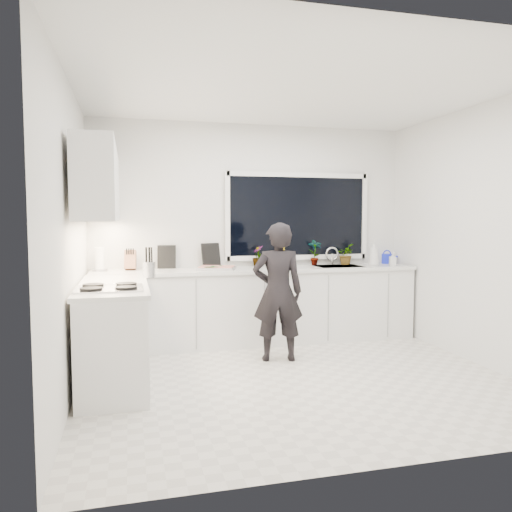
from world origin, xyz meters
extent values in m
cube|color=beige|center=(0.00, 0.00, -0.01)|extent=(4.00, 3.50, 0.02)
cube|color=white|center=(0.00, 1.76, 1.35)|extent=(4.00, 0.02, 2.70)
cube|color=white|center=(-2.01, 0.00, 1.35)|extent=(0.02, 3.50, 2.70)
cube|color=white|center=(2.01, 0.00, 1.35)|extent=(0.02, 3.50, 2.70)
cube|color=white|center=(0.00, 0.00, 2.71)|extent=(4.00, 3.50, 0.02)
cube|color=black|center=(0.60, 1.73, 1.55)|extent=(1.80, 0.02, 1.00)
cube|color=white|center=(0.00, 1.45, 0.44)|extent=(3.92, 0.58, 0.88)
cube|color=white|center=(-1.67, 0.35, 0.44)|extent=(0.58, 1.60, 0.88)
cube|color=silver|center=(0.00, 1.44, 0.90)|extent=(3.94, 0.62, 0.04)
cube|color=silver|center=(-1.67, 0.35, 0.90)|extent=(0.62, 1.60, 0.04)
cube|color=white|center=(-1.79, 0.70, 1.85)|extent=(0.34, 2.10, 0.70)
cube|color=silver|center=(1.05, 1.45, 0.87)|extent=(0.58, 0.42, 0.14)
cylinder|color=silver|center=(1.05, 1.65, 1.03)|extent=(0.03, 0.03, 0.22)
cube|color=black|center=(-1.69, 0.00, 0.94)|extent=(0.56, 0.48, 0.03)
imported|color=black|center=(0.01, 0.65, 0.74)|extent=(0.59, 0.44, 1.48)
cube|color=silver|center=(-0.52, 1.42, 0.94)|extent=(0.52, 0.45, 0.03)
cube|color=red|center=(-0.52, 1.42, 0.95)|extent=(0.47, 0.40, 0.01)
cylinder|color=#1623D0|center=(1.82, 1.61, 0.98)|extent=(0.17, 0.17, 0.13)
cylinder|color=white|center=(-1.85, 1.55, 1.05)|extent=(0.13, 0.13, 0.26)
cube|color=brown|center=(-1.51, 1.59, 1.03)|extent=(0.14, 0.11, 0.22)
cylinder|color=#B8B8BD|center=(-1.33, 0.80, 1.00)|extent=(0.16, 0.16, 0.16)
cube|color=black|center=(-1.08, 1.69, 1.06)|extent=(0.22, 0.05, 0.28)
cube|color=black|center=(-0.54, 1.69, 1.07)|extent=(0.24, 0.11, 0.30)
imported|color=#26662D|center=(0.04, 1.61, 1.05)|extent=(0.17, 0.17, 0.26)
imported|color=#26662D|center=(0.33, 1.61, 1.07)|extent=(0.18, 0.20, 0.30)
imported|color=#26662D|center=(0.80, 1.61, 1.08)|extent=(0.21, 0.20, 0.33)
imported|color=#26662D|center=(1.21, 1.61, 1.05)|extent=(0.28, 0.30, 0.27)
imported|color=#D8BF66|center=(1.47, 1.30, 1.08)|extent=(0.13, 0.13, 0.31)
imported|color=#D8BF66|center=(1.73, 1.30, 1.01)|extent=(0.10, 0.10, 0.17)
camera|label=1|loc=(-1.51, -4.40, 1.53)|focal=35.00mm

